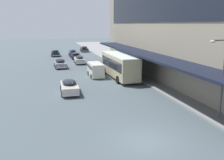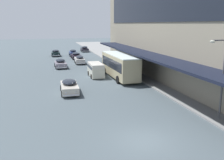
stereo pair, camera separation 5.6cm
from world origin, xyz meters
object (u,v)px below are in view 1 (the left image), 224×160
sedan_second_near (55,53)px  sedan_trailing_near (69,87)px  sedan_trailing_mid (84,49)px  street_lamp (221,73)px  sedan_lead_mid (76,56)px  transit_bus_kerbside_front (119,65)px  vw_van (95,69)px  sedan_second_mid (60,63)px  sedan_far_back (73,53)px  sedan_oncoming_rear (79,60)px

sedan_second_near → sedan_trailing_near: bearing=-89.9°
sedan_trailing_mid → street_lamp: street_lamp is taller
sedan_lead_mid → sedan_second_near: (-4.10, 6.18, 0.02)m
transit_bus_kerbside_front → sedan_second_near: 28.65m
sedan_second_near → vw_van: 26.07m
sedan_second_near → sedan_second_mid: sedan_second_mid is taller
vw_van → sedan_trailing_near: bearing=-119.4°
sedan_second_near → sedan_trailing_near: (0.07, -33.72, -0.00)m
sedan_lead_mid → sedan_second_mid: sedan_second_mid is taller
sedan_second_mid → sedan_trailing_mid: sedan_trailing_mid is taller
transit_bus_kerbside_front → street_lamp: (2.96, -17.20, 1.91)m
sedan_far_back → sedan_trailing_mid: bearing=64.2°
sedan_far_back → vw_van: size_ratio=0.96×
sedan_second_near → sedan_oncoming_rear: (3.98, -12.84, 0.02)m
sedan_lead_mid → sedan_far_back: 5.62m
sedan_second_mid → sedan_trailing_mid: size_ratio=0.95×
transit_bus_kerbside_front → sedan_far_back: size_ratio=2.33×
sedan_second_near → sedan_far_back: (4.04, -0.56, 0.01)m
sedan_oncoming_rear → sedan_far_back: 12.28m
sedan_trailing_near → sedan_oncoming_rear: sedan_oncoming_rear is taller
sedan_second_mid → sedan_second_near: bearing=90.5°
sedan_second_mid → sedan_far_back: same height
sedan_lead_mid → sedan_oncoming_rear: size_ratio=0.97×
sedan_second_near → sedan_lead_mid: bearing=-56.4°
sedan_second_mid → vw_van: (4.47, -9.03, 0.34)m
sedan_trailing_near → sedan_second_mid: (0.06, 17.08, 0.01)m
sedan_far_back → vw_van: vw_van is taller
sedan_trailing_near → sedan_trailing_mid: bearing=79.0°
sedan_oncoming_rear → street_lamp: (6.63, -31.94, 3.06)m
sedan_trailing_near → sedan_oncoming_rear: (3.91, 20.88, 0.03)m
sedan_lead_mid → sedan_second_mid: 11.18m
sedan_trailing_mid → sedan_second_near: bearing=-135.7°
sedan_second_near → sedan_trailing_near: sedan_second_near is taller
sedan_second_mid → transit_bus_kerbside_front: bearing=-55.5°
sedan_trailing_mid → vw_van: bearing=-96.0°
transit_bus_kerbside_front → sedan_second_mid: bearing=124.5°
sedan_oncoming_rear → vw_van: vw_van is taller
sedan_trailing_near → sedan_trailing_mid: (8.07, 41.66, 0.02)m
transit_bus_kerbside_front → sedan_oncoming_rear: 15.23m
transit_bus_kerbside_front → sedan_second_near: (-7.65, 27.58, -1.17)m
street_lamp → sedan_lead_mid: bearing=99.6°
sedan_lead_mid → sedan_trailing_near: (-4.02, -27.54, 0.02)m
sedan_second_near → street_lamp: bearing=-76.7°
sedan_oncoming_rear → sedan_second_mid: sedan_oncoming_rear is taller
transit_bus_kerbside_front → vw_van: bearing=147.8°
transit_bus_kerbside_front → street_lamp: street_lamp is taller
sedan_trailing_near → sedan_oncoming_rear: size_ratio=0.92×
transit_bus_kerbside_front → sedan_second_mid: size_ratio=2.19×
sedan_trailing_near → street_lamp: (10.53, -11.06, 3.08)m
sedan_second_near → street_lamp: street_lamp is taller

